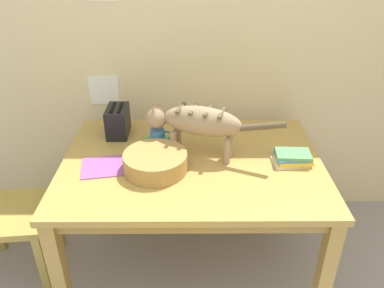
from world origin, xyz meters
name	(u,v)px	position (x,y,z in m)	size (l,w,h in m)	color
wall_rear	(193,35)	(0.00, 1.93, 1.25)	(5.26, 0.11, 2.50)	beige
dining_table	(192,173)	(-0.01, 1.29, 0.66)	(1.38, 0.98, 0.75)	#B18C45
cat	(195,122)	(0.01, 1.34, 0.95)	(0.72, 0.28, 0.29)	#997E5E
saucer_bowl	(158,146)	(-0.20, 1.41, 0.77)	(0.21, 0.21, 0.03)	#469D4D
coffee_mug	(158,136)	(-0.19, 1.41, 0.83)	(0.12, 0.08, 0.09)	#3974BD
magazine	(109,166)	(-0.44, 1.23, 0.75)	(0.28, 0.20, 0.01)	#9850A2
book_stack	(293,158)	(0.52, 1.26, 0.78)	(0.21, 0.14, 0.06)	silver
wicker_basket	(155,162)	(-0.19, 1.19, 0.80)	(0.32, 0.32, 0.10)	#A88043
toaster	(118,121)	(-0.44, 1.59, 0.83)	(0.12, 0.20, 0.18)	black
wooden_chair_near	(0,211)	(-1.08, 1.23, 0.45)	(0.46, 0.46, 0.93)	#A99041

